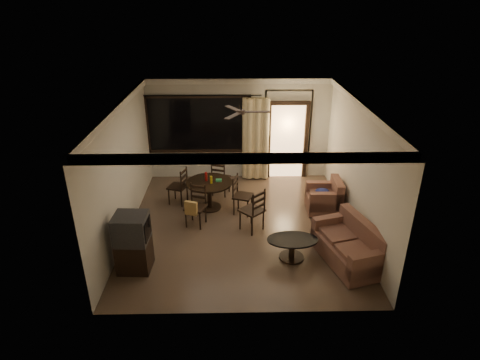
{
  "coord_description": "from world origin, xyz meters",
  "views": [
    {
      "loc": [
        -0.18,
        -7.84,
        4.79
      ],
      "look_at": [
        -0.02,
        0.2,
        1.05
      ],
      "focal_mm": 30.0,
      "sensor_mm": 36.0,
      "label": 1
    }
  ],
  "objects_px": {
    "dining_chair_west": "(178,193)",
    "dining_chair_east": "(242,202)",
    "sofa": "(351,247)",
    "dining_chair_north": "(221,184)",
    "dining_table": "(209,187)",
    "armchair": "(326,198)",
    "tv_cabinet": "(133,243)",
    "dining_chair_south": "(196,213)",
    "side_chair": "(252,218)",
    "coffee_table": "(292,245)"
  },
  "relations": [
    {
      "from": "dining_chair_east",
      "to": "sofa",
      "type": "bearing_deg",
      "value": -114.98
    },
    {
      "from": "tv_cabinet",
      "to": "side_chair",
      "type": "distance_m",
      "value": 2.68
    },
    {
      "from": "dining_table",
      "to": "sofa",
      "type": "distance_m",
      "value": 3.63
    },
    {
      "from": "dining_chair_west",
      "to": "dining_chair_north",
      "type": "distance_m",
      "value": 1.15
    },
    {
      "from": "dining_chair_north",
      "to": "armchair",
      "type": "height_order",
      "value": "dining_chair_north"
    },
    {
      "from": "sofa",
      "to": "coffee_table",
      "type": "bearing_deg",
      "value": 157.28
    },
    {
      "from": "tv_cabinet",
      "to": "sofa",
      "type": "height_order",
      "value": "tv_cabinet"
    },
    {
      "from": "dining_chair_north",
      "to": "side_chair",
      "type": "height_order",
      "value": "side_chair"
    },
    {
      "from": "sofa",
      "to": "side_chair",
      "type": "height_order",
      "value": "side_chair"
    },
    {
      "from": "sofa",
      "to": "side_chair",
      "type": "bearing_deg",
      "value": 130.81
    },
    {
      "from": "dining_chair_north",
      "to": "armchair",
      "type": "distance_m",
      "value": 2.72
    },
    {
      "from": "dining_chair_north",
      "to": "sofa",
      "type": "height_order",
      "value": "dining_chair_north"
    },
    {
      "from": "dining_chair_west",
      "to": "dining_chair_east",
      "type": "relative_size",
      "value": 1.0
    },
    {
      "from": "dining_table",
      "to": "dining_chair_north",
      "type": "height_order",
      "value": "dining_chair_north"
    },
    {
      "from": "tv_cabinet",
      "to": "armchair",
      "type": "height_order",
      "value": "tv_cabinet"
    },
    {
      "from": "tv_cabinet",
      "to": "side_chair",
      "type": "height_order",
      "value": "tv_cabinet"
    },
    {
      "from": "dining_table",
      "to": "dining_chair_south",
      "type": "relative_size",
      "value": 1.18
    },
    {
      "from": "dining_chair_east",
      "to": "armchair",
      "type": "xyz_separation_m",
      "value": [
        2.01,
        0.08,
        0.04
      ]
    },
    {
      "from": "dining_table",
      "to": "sofa",
      "type": "height_order",
      "value": "dining_table"
    },
    {
      "from": "dining_table",
      "to": "tv_cabinet",
      "type": "height_order",
      "value": "tv_cabinet"
    },
    {
      "from": "dining_table",
      "to": "dining_chair_north",
      "type": "distance_m",
      "value": 0.83
    },
    {
      "from": "dining_chair_west",
      "to": "coffee_table",
      "type": "xyz_separation_m",
      "value": [
        2.52,
        -2.38,
        0.01
      ]
    },
    {
      "from": "armchair",
      "to": "tv_cabinet",
      "type": "bearing_deg",
      "value": -150.18
    },
    {
      "from": "armchair",
      "to": "coffee_table",
      "type": "xyz_separation_m",
      "value": [
        -1.07,
        -1.93,
        -0.03
      ]
    },
    {
      "from": "armchair",
      "to": "side_chair",
      "type": "distance_m",
      "value": 2.0
    },
    {
      "from": "dining_chair_south",
      "to": "coffee_table",
      "type": "distance_m",
      "value": 2.39
    },
    {
      "from": "dining_chair_west",
      "to": "tv_cabinet",
      "type": "height_order",
      "value": "tv_cabinet"
    },
    {
      "from": "tv_cabinet",
      "to": "sofa",
      "type": "distance_m",
      "value": 4.17
    },
    {
      "from": "dining_chair_east",
      "to": "tv_cabinet",
      "type": "xyz_separation_m",
      "value": [
        -2.09,
        -2.12,
        0.3
      ]
    },
    {
      "from": "dining_chair_south",
      "to": "tv_cabinet",
      "type": "distance_m",
      "value": 1.9
    },
    {
      "from": "dining_chair_west",
      "to": "dining_chair_north",
      "type": "bearing_deg",
      "value": 133.24
    },
    {
      "from": "dining_chair_south",
      "to": "coffee_table",
      "type": "height_order",
      "value": "dining_chair_south"
    },
    {
      "from": "dining_chair_west",
      "to": "dining_chair_north",
      "type": "height_order",
      "value": "same"
    },
    {
      "from": "coffee_table",
      "to": "dining_chair_east",
      "type": "bearing_deg",
      "value": 116.95
    },
    {
      "from": "dining_chair_east",
      "to": "sofa",
      "type": "xyz_separation_m",
      "value": [
        2.06,
        -1.97,
        0.05
      ]
    },
    {
      "from": "dining_chair_south",
      "to": "dining_chair_north",
      "type": "height_order",
      "value": "same"
    },
    {
      "from": "tv_cabinet",
      "to": "dining_chair_north",
      "type": "bearing_deg",
      "value": 66.29
    },
    {
      "from": "tv_cabinet",
      "to": "sofa",
      "type": "relative_size",
      "value": 0.67
    },
    {
      "from": "dining_chair_south",
      "to": "armchair",
      "type": "bearing_deg",
      "value": 30.17
    },
    {
      "from": "sofa",
      "to": "side_chair",
      "type": "relative_size",
      "value": 1.69
    },
    {
      "from": "dining_chair_west",
      "to": "dining_chair_east",
      "type": "height_order",
      "value": "same"
    },
    {
      "from": "dining_table",
      "to": "armchair",
      "type": "relative_size",
      "value": 1.39
    },
    {
      "from": "dining_chair_west",
      "to": "dining_chair_north",
      "type": "relative_size",
      "value": 1.0
    },
    {
      "from": "dining_table",
      "to": "dining_chair_west",
      "type": "xyz_separation_m",
      "value": [
        -0.79,
        0.27,
        -0.27
      ]
    },
    {
      "from": "tv_cabinet",
      "to": "dining_table",
      "type": "bearing_deg",
      "value": 64.05
    },
    {
      "from": "dining_chair_east",
      "to": "coffee_table",
      "type": "bearing_deg",
      "value": -134.34
    },
    {
      "from": "armchair",
      "to": "coffee_table",
      "type": "distance_m",
      "value": 2.2
    },
    {
      "from": "dining_table",
      "to": "side_chair",
      "type": "distance_m",
      "value": 1.46
    },
    {
      "from": "tv_cabinet",
      "to": "side_chair",
      "type": "xyz_separation_m",
      "value": [
        2.29,
        1.35,
        -0.28
      ]
    },
    {
      "from": "sofa",
      "to": "dining_chair_north",
      "type": "bearing_deg",
      "value": 114.7
    }
  ]
}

